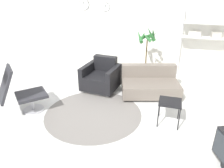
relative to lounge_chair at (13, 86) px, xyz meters
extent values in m
plane|color=silver|center=(1.53, 0.52, -0.65)|extent=(12.00, 12.00, 0.00)
cube|color=silver|center=(1.53, 3.33, 0.75)|extent=(12.00, 0.06, 2.80)
cylinder|color=black|center=(0.24, 3.29, 1.27)|extent=(0.33, 0.01, 0.33)
cylinder|color=white|center=(0.24, 3.28, 1.27)|extent=(0.31, 0.02, 0.31)
cube|color=black|center=(0.24, 3.27, 1.32)|extent=(0.01, 0.01, 0.09)
cylinder|color=black|center=(0.93, 3.29, 1.22)|extent=(0.25, 0.01, 0.25)
cylinder|color=white|center=(0.93, 3.28, 1.22)|extent=(0.24, 0.02, 0.24)
cube|color=black|center=(0.93, 3.27, 1.25)|extent=(0.01, 0.01, 0.07)
cylinder|color=slate|center=(1.51, 0.43, -0.64)|extent=(2.04, 2.04, 0.01)
cylinder|color=#BCBCC1|center=(0.21, 0.22, -0.64)|extent=(0.62, 0.62, 0.02)
cylinder|color=#BCBCC1|center=(0.21, 0.22, -0.47)|extent=(0.06, 0.06, 0.31)
cube|color=#2D2D33|center=(0.21, 0.22, -0.28)|extent=(0.81, 0.81, 0.06)
cube|color=#2D2D33|center=(-0.09, -0.10, 0.07)|extent=(0.62, 0.62, 0.66)
cube|color=silver|center=(1.30, 1.59, -0.62)|extent=(0.76, 0.74, 0.06)
cube|color=black|center=(1.30, 1.59, -0.41)|extent=(0.69, 0.87, 0.36)
cube|color=black|center=(1.34, 1.90, -0.03)|extent=(0.62, 0.25, 0.39)
cube|color=black|center=(1.66, 1.55, -0.30)|extent=(0.21, 0.82, 0.57)
cube|color=black|center=(0.94, 1.63, -0.30)|extent=(0.21, 0.82, 0.57)
cube|color=black|center=(2.55, 1.65, -0.62)|extent=(1.38, 1.05, 0.05)
cube|color=#70665B|center=(2.55, 1.65, -0.45)|extent=(1.55, 1.21, 0.29)
cube|color=#70665B|center=(2.46, 1.98, -0.15)|extent=(1.37, 0.56, 0.32)
cube|color=black|center=(3.05, 0.52, -0.18)|extent=(0.42, 0.42, 0.02)
cylinder|color=black|center=(2.86, 0.33, -0.42)|extent=(0.02, 0.02, 0.46)
cylinder|color=black|center=(3.24, 0.33, -0.42)|extent=(0.02, 0.02, 0.46)
cylinder|color=black|center=(2.86, 0.71, -0.42)|extent=(0.02, 0.02, 0.46)
cylinder|color=black|center=(3.24, 0.71, -0.42)|extent=(0.02, 0.02, 0.46)
cube|color=#282D33|center=(3.83, -0.52, -0.26)|extent=(0.18, 0.41, 0.38)
cylinder|color=brown|center=(2.30, 2.64, -0.53)|extent=(0.31, 0.31, 0.23)
cylinder|color=#382819|center=(2.30, 2.64, -0.43)|extent=(0.28, 0.28, 0.02)
cylinder|color=brown|center=(2.30, 2.64, 0.03)|extent=(0.04, 0.04, 0.89)
cone|color=#2D6B33|center=(2.44, 2.64, 0.64)|extent=(0.11, 0.37, 0.40)
cone|color=#2D6B33|center=(2.40, 2.77, 0.57)|extent=(0.36, 0.32, 0.28)
cone|color=#2D6B33|center=(2.28, 2.80, 0.55)|extent=(0.38, 0.14, 0.25)
cone|color=#2D6B33|center=(2.17, 2.68, 0.56)|extent=(0.18, 0.34, 0.25)
cone|color=#2D6B33|center=(2.09, 2.55, 0.58)|extent=(0.29, 0.48, 0.31)
cone|color=#2D6B33|center=(2.29, 2.52, 0.57)|extent=(0.32, 0.12, 0.28)
cone|color=#2D6B33|center=(2.39, 2.55, 0.66)|extent=(0.30, 0.32, 0.42)
cylinder|color=#BCBCC1|center=(3.20, 3.21, 0.30)|extent=(0.03, 0.03, 1.90)
cube|color=white|center=(3.78, 3.09, 0.53)|extent=(1.22, 0.28, 0.02)
cube|color=white|center=(3.78, 3.09, 0.91)|extent=(1.22, 0.28, 0.02)
cube|color=beige|center=(3.51, 3.08, 0.61)|extent=(0.31, 0.24, 0.13)
cube|color=silver|center=(3.94, 3.08, 0.99)|extent=(0.39, 0.24, 0.14)
cube|color=#B7B2A8|center=(4.05, 3.08, 0.61)|extent=(0.24, 0.24, 0.14)
cube|color=beige|center=(3.47, 3.08, 0.98)|extent=(0.26, 0.24, 0.13)
camera|label=1|loc=(2.97, -3.25, 1.87)|focal=35.00mm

